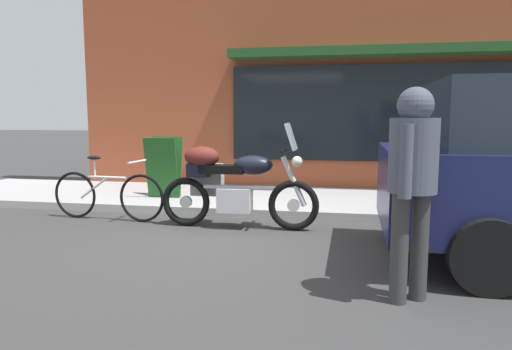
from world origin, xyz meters
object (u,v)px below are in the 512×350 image
(parked_bicycle, at_px, (107,194))
(sandwich_board_sign, at_px, (164,167))
(touring_motorcycle, at_px, (230,182))
(pedestrian_walking, at_px, (413,168))

(parked_bicycle, bearing_deg, sandwich_board_sign, 75.00)
(touring_motorcycle, xyz_separation_m, pedestrian_walking, (2.03, -2.21, 0.48))
(parked_bicycle, height_order, sandwich_board_sign, sandwich_board_sign)
(touring_motorcycle, height_order, pedestrian_walking, pedestrian_walking)
(parked_bicycle, bearing_deg, pedestrian_walking, -30.93)
(pedestrian_walking, bearing_deg, touring_motorcycle, 132.53)
(touring_motorcycle, height_order, sandwich_board_sign, touring_motorcycle)
(sandwich_board_sign, bearing_deg, parked_bicycle, -105.00)
(touring_motorcycle, relative_size, pedestrian_walking, 1.24)
(pedestrian_walking, distance_m, sandwich_board_sign, 5.08)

